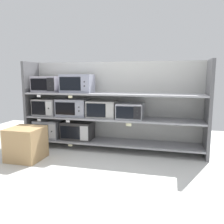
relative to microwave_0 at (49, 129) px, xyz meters
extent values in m
cube|color=silver|center=(1.26, -1.00, -0.33)|extent=(7.12, 6.00, 0.02)
cube|color=#B2B2AD|center=(1.26, 0.28, 0.47)|extent=(3.32, 0.04, 1.58)
cube|color=#5B5B5E|center=(-0.34, 0.00, 0.47)|extent=(0.05, 0.51, 1.58)
cube|color=#5B5B5E|center=(2.85, 0.00, 0.47)|extent=(0.05, 0.51, 1.58)
cube|color=#99999E|center=(1.26, 0.00, -0.18)|extent=(3.12, 0.51, 0.03)
cube|color=#9A9DA5|center=(0.00, 0.00, 0.00)|extent=(0.49, 0.38, 0.33)
cube|color=black|center=(-0.06, -0.19, 0.00)|extent=(0.33, 0.01, 0.24)
cube|color=silver|center=(0.17, -0.19, 0.00)|extent=(0.13, 0.01, 0.26)
cylinder|color=#262628|center=(0.17, -0.20, 0.00)|extent=(0.02, 0.01, 0.02)
cube|color=#333132|center=(0.60, 0.00, 0.00)|extent=(0.56, 0.36, 0.32)
cube|color=black|center=(0.53, -0.18, 0.00)|extent=(0.38, 0.01, 0.23)
cube|color=silver|center=(0.79, -0.18, 0.00)|extent=(0.15, 0.01, 0.26)
cube|color=orange|center=(-0.01, -0.25, -0.22)|extent=(0.08, 0.00, 0.05)
cube|color=beige|center=(0.56, -0.25, -0.22)|extent=(0.08, 0.00, 0.03)
cube|color=#99999E|center=(1.26, 0.00, 0.26)|extent=(3.12, 0.51, 0.03)
cube|color=#A4A2A3|center=(-0.03, 0.00, 0.42)|extent=(0.44, 0.36, 0.30)
cube|color=black|center=(-0.09, -0.18, 0.42)|extent=(0.28, 0.01, 0.25)
cube|color=silver|center=(0.12, -0.18, 0.42)|extent=(0.13, 0.01, 0.24)
cylinder|color=#262628|center=(0.12, -0.19, 0.42)|extent=(0.02, 0.01, 0.02)
cube|color=#9C9FAE|center=(0.50, 0.00, 0.43)|extent=(0.57, 0.32, 0.31)
cube|color=black|center=(0.43, -0.16, 0.43)|extent=(0.38, 0.01, 0.22)
cube|color=#9C9FAE|center=(0.70, -0.16, 0.43)|extent=(0.15, 0.01, 0.25)
cylinder|color=#262628|center=(0.70, -0.17, 0.39)|extent=(0.02, 0.01, 0.02)
cylinder|color=#262628|center=(0.70, -0.17, 0.46)|extent=(0.02, 0.01, 0.02)
cube|color=beige|center=(1.07, 0.00, 0.42)|extent=(0.51, 0.33, 0.29)
cube|color=black|center=(1.01, -0.17, 0.42)|extent=(0.35, 0.01, 0.23)
cube|color=beige|center=(1.25, -0.17, 0.42)|extent=(0.13, 0.01, 0.23)
cube|color=#B5B6BF|center=(1.58, 0.00, 0.40)|extent=(0.44, 0.42, 0.27)
cube|color=black|center=(1.53, -0.21, 0.40)|extent=(0.29, 0.01, 0.20)
cube|color=black|center=(1.74, -0.21, 0.40)|extent=(0.12, 0.01, 0.21)
cylinder|color=#262628|center=(1.74, -0.22, 0.38)|extent=(0.02, 0.01, 0.02)
cylinder|color=#262628|center=(1.74, -0.22, 0.43)|extent=(0.02, 0.01, 0.02)
cube|color=white|center=(-0.04, -0.25, 0.21)|extent=(0.07, 0.00, 0.05)
cube|color=white|center=(0.52, -0.25, 0.22)|extent=(0.07, 0.00, 0.04)
cube|color=beige|center=(1.60, -0.25, 0.21)|extent=(0.09, 0.00, 0.05)
cube|color=#99999E|center=(1.26, 0.00, 0.69)|extent=(3.12, 0.51, 0.03)
cube|color=#A49FAD|center=(0.00, 0.00, 0.85)|extent=(0.49, 0.35, 0.29)
cube|color=black|center=(-0.06, -0.17, 0.85)|extent=(0.32, 0.01, 0.21)
cube|color=black|center=(0.17, -0.17, 0.85)|extent=(0.14, 0.01, 0.23)
cylinder|color=#262628|center=(0.17, -0.18, 0.82)|extent=(0.02, 0.01, 0.02)
cylinder|color=#262628|center=(0.17, -0.18, 0.88)|extent=(0.02, 0.01, 0.02)
cube|color=#979BAF|center=(0.61, 0.00, 0.87)|extent=(0.57, 0.34, 0.32)
cube|color=black|center=(0.55, -0.17, 0.87)|extent=(0.40, 0.01, 0.23)
cube|color=#979BAF|center=(0.81, -0.17, 0.87)|extent=(0.14, 0.01, 0.26)
cylinder|color=#262628|center=(0.81, -0.18, 0.83)|extent=(0.02, 0.01, 0.02)
cylinder|color=#262628|center=(0.81, -0.18, 0.91)|extent=(0.02, 0.01, 0.02)
cube|color=white|center=(-0.02, -0.25, 0.65)|extent=(0.07, 0.00, 0.04)
cube|color=beige|center=(0.58, -0.25, 0.65)|extent=(0.08, 0.00, 0.04)
cube|color=tan|center=(0.05, -0.81, -0.06)|extent=(0.51, 0.51, 0.52)
camera|label=1|loc=(2.24, -3.92, 1.01)|focal=37.07mm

